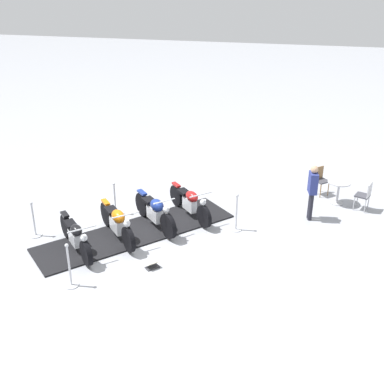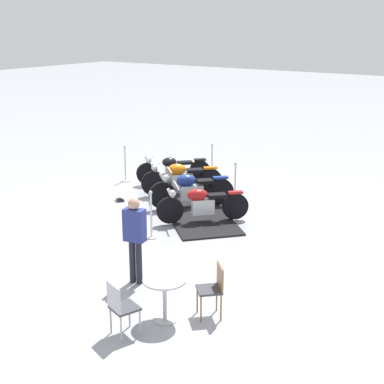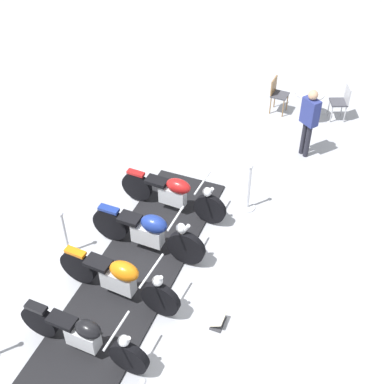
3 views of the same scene
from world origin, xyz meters
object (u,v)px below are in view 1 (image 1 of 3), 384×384
motorcycle_maroon (190,202)px  cafe_chair_across_table (320,179)px  motorcycle_navy (155,211)px  stanchion_left_front (35,226)px  motorcycle_copper (117,222)px  stanchion_right_front (70,273)px  info_placard (152,266)px  bystander_person (312,188)px  cafe_table (339,187)px  stanchion_left_mid (115,204)px  stanchion_right_rear (236,218)px  motorcycle_black (76,236)px  cafe_chair_near_table (365,194)px

motorcycle_maroon → cafe_chair_across_table: (-2.67, 3.72, 0.05)m
motorcycle_navy → stanchion_left_front: bearing=-113.8°
motorcycle_copper → motorcycle_maroon: (-1.75, 1.60, -0.02)m
stanchion_right_front → info_placard: size_ratio=2.97×
info_placard → bystander_person: (-3.64, 3.70, 0.96)m
info_placard → bystander_person: bearing=176.9°
cafe_table → bystander_person: (1.30, -0.82, 0.46)m
info_placard → stanchion_left_mid: bearing=-98.8°
stanchion_left_front → stanchion_right_rear: bearing=107.8°
motorcycle_black → motorcycle_navy: (-1.75, 1.60, 0.06)m
motorcycle_black → info_placard: size_ratio=4.45×
motorcycle_black → cafe_table: 8.18m
motorcycle_maroon → stanchion_right_front: 4.44m
cafe_table → bystander_person: bearing=-32.2°
stanchion_left_mid → bystander_person: bearing=101.1°
info_placard → cafe_chair_across_table: cafe_chair_across_table is taller
motorcycle_navy → cafe_chair_near_table: size_ratio=1.89×
stanchion_right_rear → cafe_chair_near_table: bearing=121.7°
motorcycle_maroon → cafe_chair_across_table: 4.58m
info_placard → cafe_table: cafe_table is taller
stanchion_right_front → cafe_chair_near_table: bearing=130.3°
motorcycle_copper → stanchion_right_front: stanchion_right_front is taller
stanchion_left_front → bystander_person: size_ratio=0.62×
stanchion_left_mid → motorcycle_maroon: bearing=98.6°
motorcycle_black → cafe_chair_near_table: (-4.42, 7.46, 0.07)m
motorcycle_black → info_placard: motorcycle_black is taller
stanchion_right_rear → info_placard: stanchion_right_rear is taller
stanchion_right_rear → bystander_person: (-1.21, 2.01, 0.64)m
stanchion_left_mid → cafe_table: (-2.42, 6.55, 0.24)m
info_placard → cafe_chair_across_table: size_ratio=0.41×
info_placard → cafe_table: bearing=179.9°
motorcycle_navy → cafe_chair_across_table: size_ratio=1.88×
motorcycle_maroon → bystander_person: 3.59m
stanchion_left_mid → cafe_table: stanchion_left_mid is taller
cafe_chair_near_table → stanchion_left_mid: bearing=36.4°
bystander_person → cafe_table: bearing=-133.9°
stanchion_right_front → cafe_chair_across_table: stanchion_right_front is taller
info_placard → motorcycle_maroon: bearing=-142.3°
motorcycle_navy → stanchion_right_front: bearing=-64.3°
motorcycle_black → cafe_chair_near_table: 8.67m
motorcycle_copper → stanchion_left_front: 2.35m
motorcycle_copper → info_placard: (1.10, 1.36, -0.46)m
motorcycle_maroon → stanchion_right_rear: bearing=29.1°
motorcycle_maroon → stanchion_left_mid: (0.34, -2.26, -0.17)m
cafe_table → stanchion_right_front: bearing=-45.0°
motorcycle_maroon → info_placard: size_ratio=4.46×
motorcycle_maroon → cafe_table: motorcycle_maroon is taller
stanchion_left_front → cafe_table: (-4.23, 8.19, 0.24)m
motorcycle_copper → cafe_chair_near_table: (-3.55, 6.66, 0.01)m
motorcycle_copper → cafe_chair_near_table: size_ratio=1.93×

